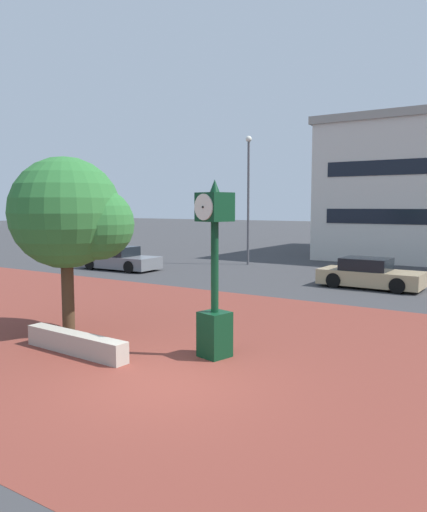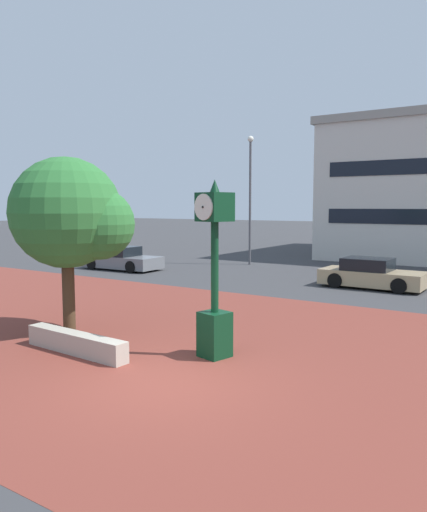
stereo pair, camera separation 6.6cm
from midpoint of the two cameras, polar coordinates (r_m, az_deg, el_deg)
name	(u,v)px [view 2 (the right image)]	position (r m, az deg, el deg)	size (l,w,h in m)	color
ground_plane	(161,382)	(10.35, -5.78, -14.15)	(200.00, 200.00, 0.00)	#38383A
plaza_brick_paving	(234,348)	(12.55, 2.47, -10.52)	(44.00, 13.63, 0.01)	brown
planter_wall	(76,343)	(12.53, -15.32, -9.58)	(3.20, 0.40, 0.50)	#ADA393
street_clock	(215,277)	(11.50, 0.30, -2.46)	(0.80, 0.84, 4.12)	#0C381E
plaza_tree	(73,216)	(14.13, -15.62, 4.46)	(3.26, 3.03, 4.85)	#42301E
car_street_near	(121,259)	(28.09, -10.45, -0.36)	(4.56, 2.09, 1.28)	slate
car_street_mid	(371,275)	(22.50, 17.66, -2.04)	(4.32, 2.02, 1.28)	tan
street_lamp_post	(250,188)	(29.88, 4.28, 7.76)	(0.36, 0.36, 7.60)	#4C4C51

